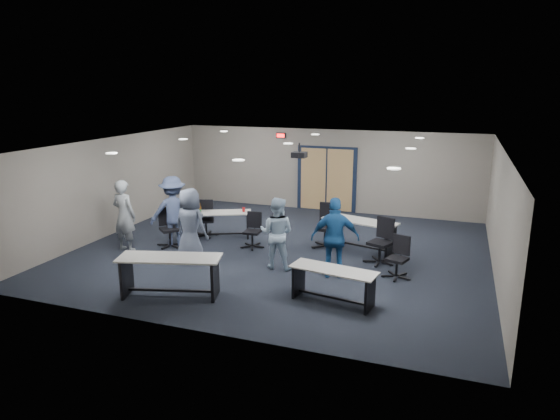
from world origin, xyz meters
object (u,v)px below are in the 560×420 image
(person_gray, at_px, (124,215))
(person_back, at_px, (173,211))
(table_front_right, at_px, (333,280))
(table_back_left, at_px, (219,220))
(chair_back_a, at_px, (206,219))
(table_front_left, at_px, (170,269))
(chair_loose_left, at_px, (170,228))
(chair_loose_right, at_px, (397,258))
(chair_back_c, at_px, (327,226))
(chair_back_b, at_px, (252,230))
(chair_back_d, at_px, (380,241))
(person_navy, at_px, (335,238))
(person_plaid, at_px, (190,225))
(person_lightblue, at_px, (277,233))
(table_back_right, at_px, (360,229))

(person_gray, height_order, person_back, same)
(table_front_right, relative_size, table_back_left, 0.94)
(chair_back_a, distance_m, person_back, 1.14)
(table_front_left, relative_size, chair_loose_left, 2.11)
(table_back_left, height_order, chair_loose_right, table_back_left)
(table_front_left, relative_size, chair_back_c, 1.85)
(table_back_left, relative_size, chair_back_c, 1.62)
(table_back_left, height_order, chair_back_b, table_back_left)
(chair_back_d, xyz_separation_m, chair_loose_left, (-5.33, -0.58, -0.04))
(chair_loose_left, xyz_separation_m, person_navy, (4.53, -0.61, 0.39))
(person_plaid, bearing_deg, table_back_left, -74.54)
(table_back_left, bearing_deg, chair_loose_left, -150.12)
(chair_back_a, xyz_separation_m, chair_back_c, (3.41, 0.15, 0.08))
(person_gray, distance_m, person_plaid, 1.98)
(chair_back_b, bearing_deg, person_plaid, -127.55)
(chair_back_d, distance_m, chair_loose_left, 5.36)
(chair_back_b, xyz_separation_m, chair_loose_left, (-2.05, -0.65, 0.05))
(chair_back_d, distance_m, person_gray, 6.34)
(table_front_left, xyz_separation_m, chair_loose_right, (4.12, 2.49, -0.09))
(chair_back_a, bearing_deg, person_back, -137.60)
(chair_back_b, bearing_deg, table_front_left, -99.71)
(chair_back_c, bearing_deg, person_lightblue, -114.02)
(person_navy, bearing_deg, person_lightblue, -19.09)
(chair_back_c, xyz_separation_m, person_navy, (0.68, -1.90, 0.32))
(chair_back_a, distance_m, chair_back_b, 1.68)
(table_front_left, distance_m, chair_back_b, 3.38)
(table_back_left, bearing_deg, person_navy, -49.70)
(chair_loose_right, distance_m, person_plaid, 4.79)
(chair_back_a, bearing_deg, table_back_right, -20.99)
(chair_back_b, distance_m, chair_back_c, 1.92)
(chair_loose_left, bearing_deg, chair_loose_right, -51.21)
(chair_back_c, height_order, person_gray, person_gray)
(table_back_right, relative_size, person_lightblue, 1.21)
(chair_back_a, distance_m, chair_loose_right, 5.55)
(person_lightblue, bearing_deg, person_navy, 173.25)
(chair_back_d, height_order, person_gray, person_gray)
(table_front_left, height_order, chair_back_d, chair_back_d)
(table_back_right, height_order, chair_back_d, chair_back_d)
(chair_back_b, relative_size, chair_loose_right, 0.98)
(table_front_left, xyz_separation_m, table_back_left, (-0.87, 3.87, -0.06))
(table_front_right, xyz_separation_m, person_navy, (-0.29, 1.31, 0.43))
(chair_back_a, bearing_deg, person_navy, -48.12)
(person_back, bearing_deg, table_back_right, 161.72)
(chair_back_b, distance_m, person_navy, 2.81)
(table_back_left, xyz_separation_m, chair_loose_left, (-0.84, -1.15, 0.00))
(chair_back_a, height_order, chair_back_d, chair_back_d)
(chair_back_b, height_order, chair_loose_right, chair_loose_right)
(person_plaid, bearing_deg, table_front_right, 171.47)
(chair_back_b, distance_m, person_plaid, 1.79)
(table_front_right, bearing_deg, table_back_right, 101.55)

